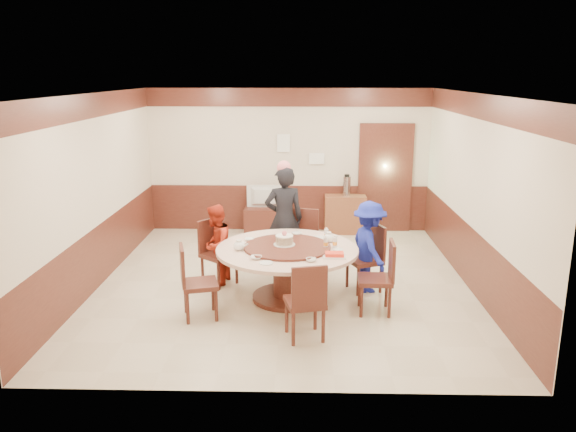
{
  "coord_description": "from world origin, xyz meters",
  "views": [
    {
      "loc": [
        0.27,
        -7.97,
        3.08
      ],
      "look_at": [
        0.07,
        -0.22,
        1.1
      ],
      "focal_mm": 35.0,
      "sensor_mm": 36.0,
      "label": 1
    }
  ],
  "objects_px": {
    "person_red": "(216,245)",
    "television": "(266,197)",
    "birthday_cake": "(284,240)",
    "tv_stand": "(266,220)",
    "side_cabinet": "(345,214)",
    "banquet_table": "(287,263)",
    "shrimp_platter": "(334,255)",
    "person_blue": "(369,247)",
    "person_standing": "(284,219)",
    "thermos": "(347,186)"
  },
  "relations": [
    {
      "from": "banquet_table",
      "to": "person_standing",
      "type": "distance_m",
      "value": 1.26
    },
    {
      "from": "banquet_table",
      "to": "person_blue",
      "type": "bearing_deg",
      "value": 17.03
    },
    {
      "from": "birthday_cake",
      "to": "tv_stand",
      "type": "distance_m",
      "value": 3.42
    },
    {
      "from": "birthday_cake",
      "to": "television",
      "type": "distance_m",
      "value": 3.37
    },
    {
      "from": "tv_stand",
      "to": "side_cabinet",
      "type": "bearing_deg",
      "value": 1.1
    },
    {
      "from": "side_cabinet",
      "to": "television",
      "type": "bearing_deg",
      "value": -178.9
    },
    {
      "from": "side_cabinet",
      "to": "tv_stand",
      "type": "bearing_deg",
      "value": -178.9
    },
    {
      "from": "person_standing",
      "to": "tv_stand",
      "type": "xyz_separation_m",
      "value": [
        -0.42,
        2.15,
        -0.59
      ]
    },
    {
      "from": "birthday_cake",
      "to": "tv_stand",
      "type": "bearing_deg",
      "value": 97.97
    },
    {
      "from": "birthday_cake",
      "to": "side_cabinet",
      "type": "relative_size",
      "value": 0.38
    },
    {
      "from": "person_red",
      "to": "side_cabinet",
      "type": "relative_size",
      "value": 1.52
    },
    {
      "from": "television",
      "to": "thermos",
      "type": "xyz_separation_m",
      "value": [
        1.58,
        0.03,
        0.22
      ]
    },
    {
      "from": "shrimp_platter",
      "to": "tv_stand",
      "type": "bearing_deg",
      "value": 106.8
    },
    {
      "from": "person_standing",
      "to": "tv_stand",
      "type": "distance_m",
      "value": 2.27
    },
    {
      "from": "thermos",
      "to": "shrimp_platter",
      "type": "bearing_deg",
      "value": -96.66
    },
    {
      "from": "television",
      "to": "side_cabinet",
      "type": "bearing_deg",
      "value": -177.97
    },
    {
      "from": "banquet_table",
      "to": "shrimp_platter",
      "type": "relative_size",
      "value": 6.51
    },
    {
      "from": "birthday_cake",
      "to": "television",
      "type": "relative_size",
      "value": 0.39
    },
    {
      "from": "banquet_table",
      "to": "side_cabinet",
      "type": "relative_size",
      "value": 2.44
    },
    {
      "from": "banquet_table",
      "to": "person_red",
      "type": "height_order",
      "value": "person_red"
    },
    {
      "from": "shrimp_platter",
      "to": "thermos",
      "type": "relative_size",
      "value": 0.79
    },
    {
      "from": "shrimp_platter",
      "to": "person_standing",
      "type": "bearing_deg",
      "value": 113.89
    },
    {
      "from": "banquet_table",
      "to": "thermos",
      "type": "height_order",
      "value": "thermos"
    },
    {
      "from": "banquet_table",
      "to": "person_blue",
      "type": "xyz_separation_m",
      "value": [
        1.17,
        0.36,
        0.13
      ]
    },
    {
      "from": "person_standing",
      "to": "person_blue",
      "type": "xyz_separation_m",
      "value": [
        1.25,
        -0.86,
        -0.18
      ]
    },
    {
      "from": "person_blue",
      "to": "shrimp_platter",
      "type": "xyz_separation_m",
      "value": [
        -0.54,
        -0.74,
        0.12
      ]
    },
    {
      "from": "person_standing",
      "to": "birthday_cake",
      "type": "height_order",
      "value": "person_standing"
    },
    {
      "from": "person_red",
      "to": "television",
      "type": "relative_size",
      "value": 1.59
    },
    {
      "from": "person_blue",
      "to": "television",
      "type": "xyz_separation_m",
      "value": [
        -1.67,
        3.02,
        0.06
      ]
    },
    {
      "from": "banquet_table",
      "to": "shrimp_platter",
      "type": "xyz_separation_m",
      "value": [
        0.63,
        -0.38,
        0.24
      ]
    },
    {
      "from": "person_red",
      "to": "tv_stand",
      "type": "height_order",
      "value": "person_red"
    },
    {
      "from": "birthday_cake",
      "to": "shrimp_platter",
      "type": "relative_size",
      "value": 1.0
    },
    {
      "from": "banquet_table",
      "to": "person_red",
      "type": "xyz_separation_m",
      "value": [
        -1.07,
        0.55,
        0.08
      ]
    },
    {
      "from": "shrimp_platter",
      "to": "television",
      "type": "xyz_separation_m",
      "value": [
        -1.13,
        3.75,
        -0.06
      ]
    },
    {
      "from": "person_red",
      "to": "shrimp_platter",
      "type": "relative_size",
      "value": 4.06
    },
    {
      "from": "person_red",
      "to": "person_blue",
      "type": "relative_size",
      "value": 0.92
    },
    {
      "from": "person_blue",
      "to": "shrimp_platter",
      "type": "relative_size",
      "value": 4.42
    },
    {
      "from": "tv_stand",
      "to": "thermos",
      "type": "distance_m",
      "value": 1.72
    },
    {
      "from": "person_red",
      "to": "birthday_cake",
      "type": "bearing_deg",
      "value": 74.59
    },
    {
      "from": "birthday_cake",
      "to": "tv_stand",
      "type": "height_order",
      "value": "birthday_cake"
    },
    {
      "from": "banquet_table",
      "to": "birthday_cake",
      "type": "distance_m",
      "value": 0.32
    },
    {
      "from": "person_red",
      "to": "television",
      "type": "xyz_separation_m",
      "value": [
        0.56,
        2.83,
        0.11
      ]
    },
    {
      "from": "birthday_cake",
      "to": "side_cabinet",
      "type": "height_order",
      "value": "birthday_cake"
    },
    {
      "from": "shrimp_platter",
      "to": "side_cabinet",
      "type": "relative_size",
      "value": 0.38
    },
    {
      "from": "birthday_cake",
      "to": "side_cabinet",
      "type": "bearing_deg",
      "value": 72.05
    },
    {
      "from": "person_red",
      "to": "person_blue",
      "type": "distance_m",
      "value": 2.25
    },
    {
      "from": "birthday_cake",
      "to": "thermos",
      "type": "xyz_separation_m",
      "value": [
        1.11,
        3.36,
        0.09
      ]
    },
    {
      "from": "person_red",
      "to": "side_cabinet",
      "type": "bearing_deg",
      "value": 154.12
    },
    {
      "from": "banquet_table",
      "to": "person_standing",
      "type": "relative_size",
      "value": 1.16
    },
    {
      "from": "person_blue",
      "to": "thermos",
      "type": "bearing_deg",
      "value": -14.64
    }
  ]
}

